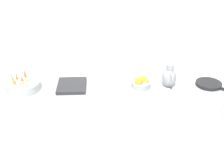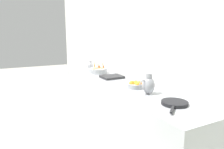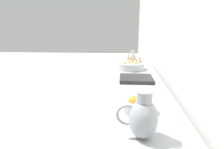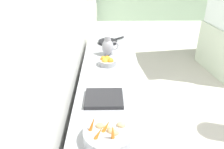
# 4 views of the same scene
# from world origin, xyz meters

# --- Properties ---
(tile_wall_left) EXTENTS (0.10, 9.51, 3.00)m
(tile_wall_left) POSITION_xyz_m (-1.95, 0.23, 1.50)
(tile_wall_left) COLOR silver
(tile_wall_left) RESTS_ON ground_plane
(prep_counter) EXTENTS (0.66, 3.22, 0.87)m
(prep_counter) POSITION_xyz_m (-1.51, -0.27, 0.44)
(prep_counter) COLOR #9EA0A5
(prep_counter) RESTS_ON ground_plane
(vegetable_colander) EXTENTS (0.35, 0.35, 0.22)m
(vegetable_colander) POSITION_xyz_m (-1.54, -1.10, 0.92)
(vegetable_colander) COLOR #9EA0A5
(vegetable_colander) RESTS_ON prep_counter
(orange_bowl) EXTENTS (0.21, 0.21, 0.10)m
(orange_bowl) POSITION_xyz_m (-1.55, 0.13, 0.91)
(orange_bowl) COLOR gray
(orange_bowl) RESTS_ON prep_counter
(metal_pitcher_tall) EXTENTS (0.21, 0.15, 0.25)m
(metal_pitcher_tall) POSITION_xyz_m (-1.54, 0.42, 0.98)
(metal_pitcher_tall) COLOR gray
(metal_pitcher_tall) RESTS_ON prep_counter
(metal_pitcher_short) EXTENTS (0.15, 0.11, 0.18)m
(metal_pitcher_short) POSITION_xyz_m (-1.57, -1.56, 0.95)
(metal_pitcher_short) COLOR #A3A3A8
(metal_pitcher_short) RESTS_ON prep_counter
(counter_sink_basin) EXTENTS (0.34, 0.30, 0.04)m
(counter_sink_basin) POSITION_xyz_m (-1.57, -0.60, 0.89)
(counter_sink_basin) COLOR #232326
(counter_sink_basin) RESTS_ON prep_counter
(skillet_on_counter) EXTENTS (0.39, 0.35, 0.03)m
(skillet_on_counter) POSITION_xyz_m (-1.54, 0.86, 0.89)
(skillet_on_counter) COLOR black
(skillet_on_counter) RESTS_ON prep_counter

